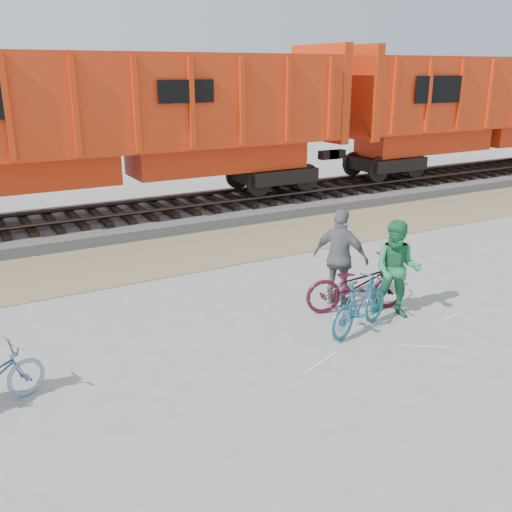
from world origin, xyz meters
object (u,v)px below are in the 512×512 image
object	(u,v)px
hopper_car_center	(120,121)
hopper_car_right	(483,105)
person_woman	(340,258)
person_man	(397,269)
bicycle_maroon	(357,285)
bicycle_teal	(360,305)

from	to	relation	value
hopper_car_center	hopper_car_right	world-z (taller)	same
hopper_car_right	person_woman	bearing A→B (deg)	-148.74
hopper_car_center	person_man	distance (m)	9.51
person_woman	hopper_car_center	bearing A→B (deg)	-16.92
hopper_car_right	bicycle_maroon	bearing A→B (deg)	-147.30
hopper_car_center	bicycle_teal	xyz separation A→B (m)	(1.33, -9.18, -2.51)
hopper_car_center	hopper_car_right	distance (m)	15.00
person_man	person_woman	distance (m)	1.11
hopper_car_center	person_woman	size ratio (longest dim) A/B	7.31
bicycle_teal	person_man	bearing A→B (deg)	-96.90
hopper_car_center	bicycle_maroon	xyz separation A→B (m)	(1.87, -8.43, -2.48)
bicycle_maroon	hopper_car_right	bearing A→B (deg)	-40.13
person_man	bicycle_teal	bearing A→B (deg)	-121.25
bicycle_teal	person_woman	world-z (taller)	person_woman
hopper_car_center	hopper_car_right	xyz separation A→B (m)	(15.00, 0.00, 0.00)
bicycle_maroon	person_man	xyz separation A→B (m)	(0.47, -0.55, 0.39)
hopper_car_right	bicycle_teal	bearing A→B (deg)	-146.10
bicycle_teal	person_man	xyz separation A→B (m)	(1.00, 0.20, 0.42)
hopper_car_right	person_man	size ratio (longest dim) A/B	7.63
bicycle_teal	person_man	distance (m)	1.10
bicycle_maroon	person_man	world-z (taller)	person_man
bicycle_maroon	bicycle_teal	bearing A→B (deg)	161.75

